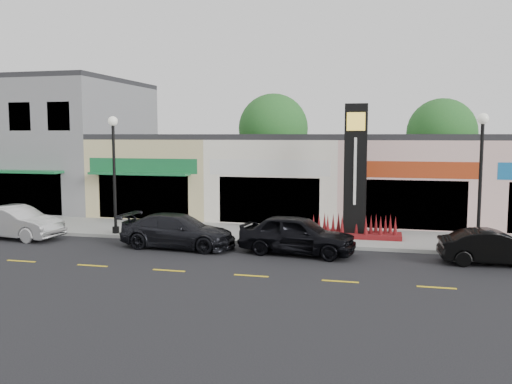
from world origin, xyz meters
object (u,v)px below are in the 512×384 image
pylon_sign (355,190)px  car_dark_sedan (178,231)px  car_white_van (15,222)px  car_black_sedan (297,235)px  lamp_east_near (481,168)px  car_black_conv (494,247)px  lamp_west_near (114,163)px

pylon_sign → car_dark_sedan: bearing=-154.2°
pylon_sign → car_white_van: 15.64m
car_dark_sedan → car_black_sedan: size_ratio=1.06×
pylon_sign → car_black_sedan: bearing=-120.3°
pylon_sign → car_black_sedan: (-2.04, -3.49, -1.48)m
lamp_east_near → car_white_van: (-20.21, -1.63, -2.72)m
pylon_sign → car_white_van: (-15.21, -3.33, -1.52)m
car_black_sedan → lamp_east_near: bearing=-68.2°
car_white_van → car_black_conv: size_ratio=1.18×
car_white_van → car_dark_sedan: car_white_van is taller
car_white_van → car_black_sedan: (13.17, -0.16, 0.04)m
car_black_conv → lamp_west_near: bearing=79.7°
pylon_sign → car_white_van: pylon_sign is taller
car_dark_sedan → lamp_west_near: bearing=68.8°
lamp_east_near → pylon_sign: pylon_sign is taller
car_white_van → car_black_conv: car_white_van is taller
car_black_conv → car_dark_sedan: bearing=85.9°
lamp_east_near → car_black_conv: lamp_east_near is taller
lamp_west_near → car_black_conv: bearing=-6.3°
car_dark_sedan → car_black_conv: bearing=-86.9°
lamp_east_near → car_black_conv: bearing=-80.9°
lamp_west_near → car_dark_sedan: lamp_west_near is taller
lamp_west_near → lamp_east_near: bearing=0.0°
lamp_east_near → car_dark_sedan: (-12.14, -1.76, -2.76)m
car_black_sedan → car_black_conv: size_ratio=1.20×
car_dark_sedan → car_black_conv: 12.43m
car_black_sedan → car_dark_sedan: bearing=97.2°
lamp_east_near → car_dark_sedan: 12.58m
lamp_east_near → car_black_conv: size_ratio=1.40×
lamp_east_near → car_black_sedan: size_ratio=1.17×
pylon_sign → car_dark_sedan: (-7.14, -3.46, -1.56)m
car_dark_sedan → lamp_east_near: bearing=-78.4°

